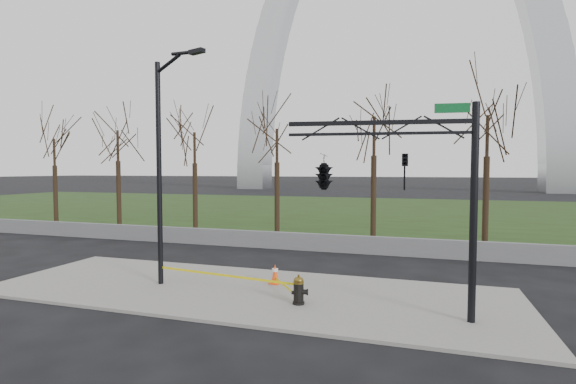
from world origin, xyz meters
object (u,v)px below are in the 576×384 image
(traffic_signal_mast, at_px, (351,172))
(traffic_cone, at_px, (275,274))
(street_light, at_px, (163,156))
(fire_hydrant, at_px, (299,290))

(traffic_signal_mast, bearing_deg, traffic_cone, 133.71)
(traffic_cone, bearing_deg, street_light, -161.06)
(traffic_cone, height_order, street_light, street_light)
(traffic_signal_mast, bearing_deg, fire_hydrant, 154.99)
(fire_hydrant, distance_m, traffic_cone, 2.44)
(traffic_cone, height_order, traffic_signal_mast, traffic_signal_mast)
(street_light, xyz_separation_m, traffic_signal_mast, (6.86, -1.18, -0.55))
(fire_hydrant, height_order, street_light, street_light)
(street_light, bearing_deg, fire_hydrant, 10.19)
(fire_hydrant, distance_m, street_light, 6.70)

